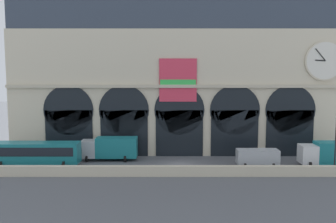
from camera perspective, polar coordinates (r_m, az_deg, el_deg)
ground_plane at (r=47.88m, az=1.72°, el=-8.27°), size 200.00×200.00×0.00m
quay_parapet_wall at (r=42.75m, az=1.96°, el=-9.21°), size 90.00×0.70×1.21m
station_building at (r=53.58m, az=1.54°, el=5.15°), size 48.37×4.83×22.72m
bus_west at (r=49.49m, az=-20.08°, el=-6.05°), size 11.00×3.25×3.10m
box_truck_midwest at (r=50.59m, az=-9.19°, el=-5.58°), size 7.50×2.91×3.12m
van_mideast at (r=48.05m, az=13.50°, el=-6.86°), size 5.20×2.48×2.20m
box_truck_east at (r=51.17m, az=23.65°, el=-5.90°), size 7.50×2.91×3.12m
street_lamp_quayside at (r=46.90m, az=24.38°, el=-3.63°), size 0.44×0.44×6.90m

